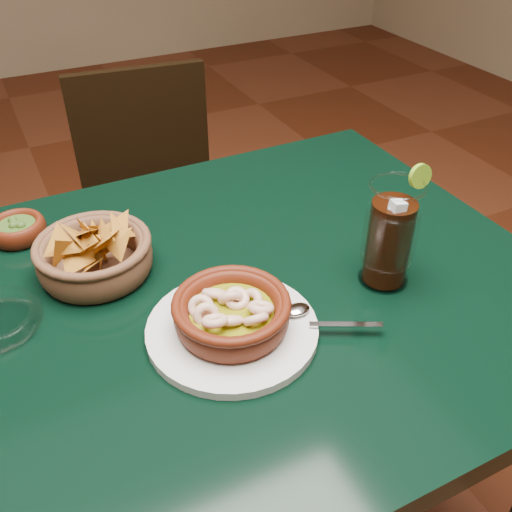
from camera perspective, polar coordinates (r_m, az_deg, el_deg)
name	(u,v)px	position (r m, az deg, el deg)	size (l,w,h in m)	color
dining_table	(170,355)	(0.91, -8.61, -9.77)	(1.20, 0.80, 0.75)	black
dining_chair	(158,215)	(1.60, -9.78, 4.08)	(0.42, 0.42, 0.83)	black
shrimp_plate	(232,317)	(0.77, -2.41, -6.10)	(0.30, 0.24, 0.07)	silver
chip_basket	(95,255)	(0.91, -15.84, 0.08)	(0.21, 0.21, 0.13)	brown
guacamole_ramekin	(18,229)	(1.04, -22.74, 2.49)	(0.11, 0.11, 0.04)	#4B1709
cola_drink	(390,236)	(0.85, 13.25, 2.00)	(0.17, 0.17, 0.19)	white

